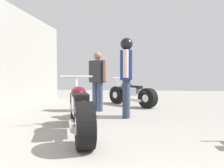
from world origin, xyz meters
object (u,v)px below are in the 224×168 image
(motorcycle_maroon_cruiser, at_px, (80,111))
(mechanic_in_blue, at_px, (97,78))
(mechanic_with_helmet, at_px, (126,70))
(motorcycle_black_naked, at_px, (132,94))

(motorcycle_maroon_cruiser, distance_m, mechanic_in_blue, 2.32)
(mechanic_in_blue, bearing_deg, mechanic_with_helmet, -43.29)
(motorcycle_maroon_cruiser, relative_size, mechanic_with_helmet, 1.10)
(motorcycle_black_naked, height_order, mechanic_with_helmet, mechanic_with_helmet)
(motorcycle_black_naked, bearing_deg, motorcycle_maroon_cruiser, -103.31)
(motorcycle_maroon_cruiser, height_order, mechanic_with_helmet, mechanic_with_helmet)
(motorcycle_maroon_cruiser, relative_size, motorcycle_black_naked, 1.29)
(motorcycle_maroon_cruiser, xyz_separation_m, mechanic_with_helmet, (0.68, 1.50, 0.69))
(motorcycle_black_naked, bearing_deg, mechanic_in_blue, -130.70)
(motorcycle_black_naked, xyz_separation_m, mechanic_in_blue, (-0.91, -1.06, 0.53))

